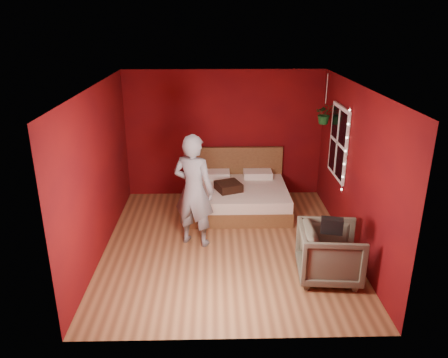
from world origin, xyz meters
The scene contains 10 objects.
floor centered at (0.00, 0.00, 0.00)m, with size 4.50×4.50×0.00m, color #98653D.
room_walls centered at (0.00, 0.00, 1.68)m, with size 4.04×4.54×2.62m.
window centered at (1.97, 0.90, 1.50)m, with size 0.05×0.97×1.27m.
fairy_lights centered at (1.94, 0.37, 1.50)m, with size 0.04×0.04×1.45m.
bed centered at (0.25, 1.48, 0.27)m, with size 1.91×1.62×1.05m.
person centered at (-0.54, 0.10, 0.94)m, with size 0.68×0.45×1.88m, color slate.
armchair centered at (1.43, -0.98, 0.40)m, with size 0.86×0.88×0.80m, color #5D5D4A.
handbag centered at (1.38, -1.12, 0.91)m, with size 0.29×0.15×0.21m, color black.
throw_pillow centered at (0.06, 1.24, 0.55)m, with size 0.43×0.43×0.15m, color black.
hanging_plant centered at (1.85, 1.53, 1.87)m, with size 0.37×0.33×0.92m.
Camera 1 is at (-0.21, -6.40, 3.58)m, focal length 35.00 mm.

